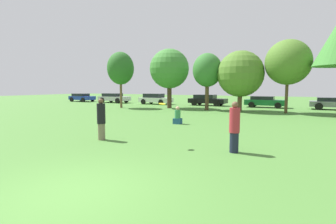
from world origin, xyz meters
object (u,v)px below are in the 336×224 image
frisbee (162,104)px  tree_4 (288,62)px  person_thrower (101,119)px  parked_car_silver (114,98)px  parked_car_grey (334,103)px  person_catcher (234,127)px  parked_car_green (265,102)px  tree_3 (240,74)px  parked_car_blue (82,97)px  parked_car_black (207,100)px  parked_car_white (155,99)px  tree_0 (121,68)px  bystander_sitting (178,117)px  tree_2 (207,70)px  tree_1 (169,69)px

frisbee → tree_4: 15.93m
person_thrower → parked_car_silver: person_thrower is taller
frisbee → parked_car_grey: (7.61, 20.73, -0.94)m
person_catcher → parked_car_grey: (5.04, 20.38, -0.22)m
person_thrower → parked_car_green: bearing=74.0°
tree_3 → parked_car_blue: size_ratio=1.41×
parked_car_black → parked_car_grey: bearing=1.7°
parked_car_white → parked_car_black: 6.67m
tree_0 → person_thrower: bearing=-55.6°
person_thrower → parked_car_silver: size_ratio=0.38×
parked_car_silver → parked_car_green: parked_car_silver is taller
tree_3 → parked_car_green: (1.58, 5.48, -2.71)m
bystander_sitting → parked_car_grey: parked_car_grey is taller
tree_2 → parked_car_blue: size_ratio=1.39×
person_thrower → tree_1: size_ratio=0.28×
bystander_sitting → tree_0: tree_0 is taller
tree_3 → tree_2: bearing=-176.5°
parked_car_green → bystander_sitting: bearing=-100.6°
person_thrower → parked_car_white: (-8.87, 20.05, -0.16)m
bystander_sitting → tree_4: 11.85m
parked_car_blue → parked_car_grey: bearing=3.1°
tree_4 → parked_car_green: bearing=112.4°
person_catcher → parked_car_blue: bearing=-40.5°
person_thrower → frisbee: size_ratio=6.90×
parked_car_green → person_catcher: bearing=-85.0°
tree_4 → parked_car_black: bearing=148.0°
person_thrower → frisbee: (2.83, 0.08, 0.72)m
tree_4 → parked_car_grey: tree_4 is taller
tree_2 → tree_3: size_ratio=0.99×
tree_4 → person_thrower: bearing=-112.8°
tree_0 → tree_1: size_ratio=0.96×
person_thrower → person_catcher: (5.39, 0.42, -0.00)m
person_thrower → parked_car_black: (-2.24, 20.80, -0.18)m
tree_1 → parked_car_black: tree_1 is taller
person_catcher → tree_1: size_ratio=0.28×
tree_1 → parked_car_silver: 12.38m
bystander_sitting → parked_car_silver: parked_car_silver is taller
tree_1 → parked_car_green: bearing=31.3°
parked_car_silver → parked_car_black: 13.33m
tree_0 → tree_1: bearing=23.0°
tree_1 → parked_car_silver: size_ratio=1.35×
person_catcher → tree_0: bearing=-46.2°
frisbee → parked_car_green: (1.39, 20.72, -0.95)m
tree_1 → parked_car_white: size_ratio=1.45×
bystander_sitting → tree_3: size_ratio=0.19×
person_thrower → parked_car_blue: person_thrower is taller
tree_3 → bystander_sitting: bearing=-100.1°
tree_2 → parked_car_green: tree_2 is taller
tree_0 → parked_car_green: tree_0 is taller
tree_4 → parked_car_silver: 22.78m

